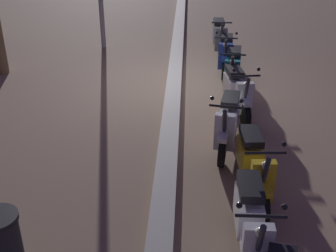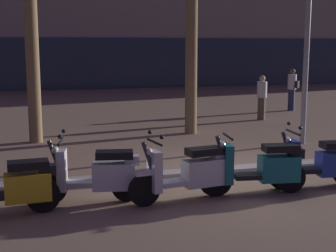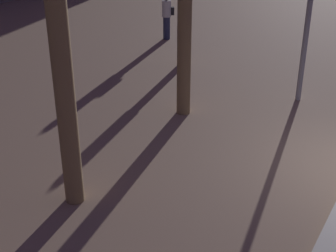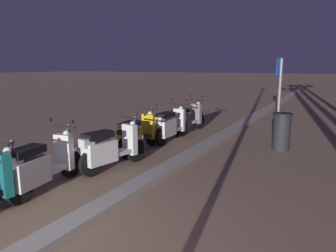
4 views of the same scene
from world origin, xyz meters
TOP-DOWN VIEW (x-y plane):
  - ground_plane at (0.00, 0.00)m, footprint 200.00×200.00m
  - curb_strip at (0.00, 0.14)m, footprint 60.00×0.36m
  - scooter_white_mid_rear at (-5.62, -1.01)m, footprint 1.75×0.56m
  - scooter_yellow_lead_nearest at (-4.24, -1.21)m, footprint 1.84×0.56m
  - scooter_white_gap_after_mid at (-2.86, -0.93)m, footprint 1.73×0.65m
  - scooter_white_tail_end at (-1.41, -1.22)m, footprint 1.79×0.62m
  - scooter_teal_far_back at (-0.07, -1.26)m, footprint 1.83×0.61m
  - scooter_blue_second_in_line at (1.14, -1.18)m, footprint 1.77×0.57m
  - scooter_grey_last_in_row at (2.70, -1.10)m, footprint 1.87×0.56m
  - litter_bin at (-6.24, 1.90)m, footprint 0.48×0.48m

SIDE VIEW (x-z plane):
  - ground_plane at x=0.00m, z-range 0.00..0.00m
  - curb_strip at x=0.00m, z-range 0.00..0.12m
  - scooter_yellow_lead_nearest at x=-4.24m, z-range -0.14..1.04m
  - scooter_blue_second_in_line at x=1.14m, z-range -0.14..1.04m
  - scooter_white_gap_after_mid at x=-2.86m, z-range -0.13..1.04m
  - scooter_teal_far_back at x=-0.07m, z-range -0.06..0.98m
  - scooter_white_tail_end at x=-1.41m, z-range -0.13..1.05m
  - scooter_grey_last_in_row at x=2.70m, z-range -0.06..0.98m
  - scooter_white_mid_rear at x=-5.62m, z-range -0.12..1.05m
  - litter_bin at x=-6.24m, z-range 0.01..0.96m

